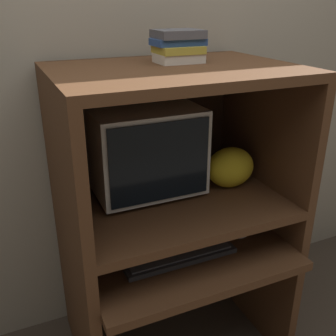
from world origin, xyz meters
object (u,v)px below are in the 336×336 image
(snack_bag, at_px, (230,167))
(mouse, at_px, (241,234))
(keyboard, at_px, (178,254))
(book_stack, at_px, (178,46))
(crt_monitor, at_px, (143,148))

(snack_bag, bearing_deg, mouse, -93.84)
(keyboard, relative_size, snack_bag, 2.15)
(mouse, bearing_deg, keyboard, -176.65)
(keyboard, distance_m, book_stack, 0.82)
(mouse, relative_size, book_stack, 0.34)
(snack_bag, bearing_deg, keyboard, -155.00)
(crt_monitor, height_order, mouse, crt_monitor)
(keyboard, bearing_deg, crt_monitor, 98.59)
(mouse, xyz_separation_m, snack_bag, (0.01, 0.13, 0.26))
(book_stack, bearing_deg, crt_monitor, 174.12)
(mouse, distance_m, book_stack, 0.83)
(crt_monitor, bearing_deg, book_stack, -5.88)
(mouse, height_order, book_stack, book_stack)
(keyboard, bearing_deg, snack_bag, 25.00)
(crt_monitor, distance_m, mouse, 0.56)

